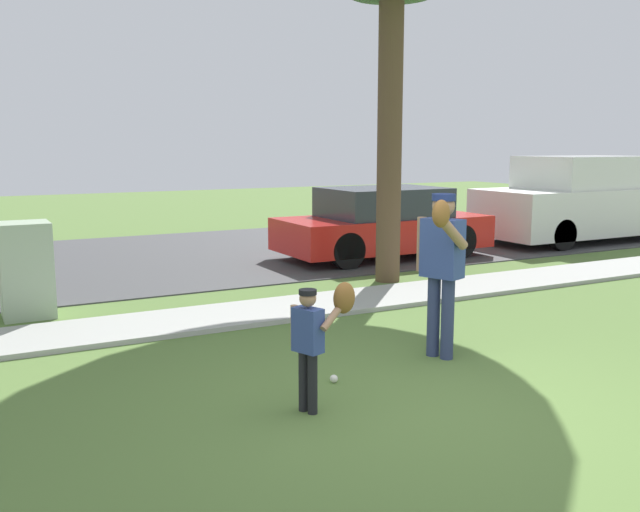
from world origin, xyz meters
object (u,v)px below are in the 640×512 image
at_px(person_child, 317,328).
at_px(parked_hatchback_red, 383,224).
at_px(person_adult, 441,257).
at_px(baseball, 334,379).
at_px(parked_van_white, 583,201).
at_px(utility_cabinet, 26,270).

xyz_separation_m(person_child, parked_hatchback_red, (4.73, 6.27, -0.03)).
xyz_separation_m(person_adult, baseball, (-1.30, -0.14, -1.01)).
bearing_deg(parked_van_white, person_adult, -146.26).
height_order(person_adult, baseball, person_adult).
height_order(utility_cabinet, parked_hatchback_red, parked_hatchback_red).
bearing_deg(person_adult, person_child, 0.61).
bearing_deg(parked_hatchback_red, person_child, -127.00).
relative_size(baseball, parked_van_white, 0.01).
bearing_deg(baseball, parked_hatchback_red, 53.33).
relative_size(baseball, utility_cabinet, 0.06).
distance_m(person_child, utility_cabinet, 4.85).
bearing_deg(person_child, person_adult, 0.61).
bearing_deg(utility_cabinet, person_adult, -47.70).
bearing_deg(person_child, parked_van_white, 11.38).
xyz_separation_m(person_adult, parked_van_white, (8.20, 5.48, -0.15)).
bearing_deg(parked_van_white, baseball, -149.41).
distance_m(person_adult, parked_van_white, 9.86).
bearing_deg(person_adult, baseball, -14.08).
bearing_deg(parked_hatchback_red, parked_van_white, -1.32).
bearing_deg(utility_cabinet, parked_hatchback_red, 15.11).
relative_size(baseball, parked_hatchback_red, 0.02).
bearing_deg(utility_cabinet, parked_van_white, 7.91).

